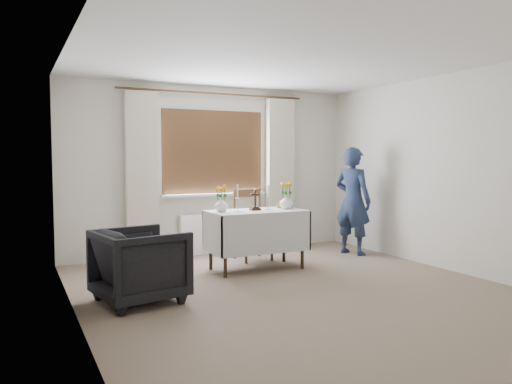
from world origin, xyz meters
TOP-DOWN VIEW (x-y plane):
  - ground at (0.00, 0.00)m, footprint 5.00×5.00m
  - altar_table at (0.07, 1.16)m, footprint 1.24×0.64m
  - wooden_chair at (0.29, 1.73)m, footprint 0.47×0.47m
  - armchair at (-1.62, 0.38)m, footprint 0.94×0.92m
  - person at (1.80, 1.44)m, footprint 0.56×0.68m
  - radiator at (0.00, 2.42)m, footprint 1.10×0.10m
  - wooden_cross at (0.06, 1.19)m, footprint 0.13×0.09m
  - candlestick_left at (-0.21, 1.15)m, footprint 0.10×0.10m
  - candlestick_right at (0.23, 1.15)m, footprint 0.10×0.10m
  - flower_vase_left at (-0.39, 1.24)m, footprint 0.17×0.17m
  - flower_vase_right at (0.50, 1.16)m, footprint 0.19×0.19m
  - wicker_basket at (0.56, 1.30)m, footprint 0.25×0.25m

SIDE VIEW (x-z plane):
  - ground at x=0.00m, z-range 0.00..0.00m
  - radiator at x=0.00m, z-range 0.00..0.60m
  - armchair at x=-1.62m, z-range 0.00..0.74m
  - altar_table at x=0.07m, z-range 0.00..0.76m
  - wooden_chair at x=0.29m, z-range 0.00..1.00m
  - person at x=1.80m, z-range 0.00..1.59m
  - wicker_basket at x=0.56m, z-range 0.76..0.84m
  - flower_vase_left at x=-0.39m, z-range 0.76..0.94m
  - flower_vase_right at x=0.50m, z-range 0.76..0.95m
  - wooden_cross at x=0.06m, z-range 0.76..1.04m
  - candlestick_right at x=0.23m, z-range 0.76..1.09m
  - candlestick_left at x=-0.21m, z-range 0.76..1.11m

